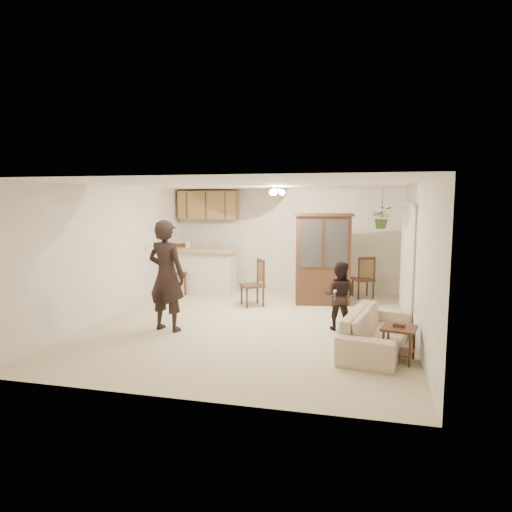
% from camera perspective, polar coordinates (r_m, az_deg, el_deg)
% --- Properties ---
extents(floor, '(6.50, 6.50, 0.00)m').
position_cam_1_polar(floor, '(8.37, -0.50, -8.44)').
color(floor, beige).
rests_on(floor, ground).
extents(ceiling, '(5.50, 6.50, 0.02)m').
position_cam_1_polar(ceiling, '(8.07, -0.52, 8.92)').
color(ceiling, white).
rests_on(ceiling, wall_back).
extents(wall_back, '(5.50, 0.02, 2.50)m').
position_cam_1_polar(wall_back, '(11.29, 3.50, 2.04)').
color(wall_back, white).
rests_on(wall_back, ground).
extents(wall_front, '(5.50, 0.02, 2.50)m').
position_cam_1_polar(wall_front, '(5.08, -9.46, -4.29)').
color(wall_front, white).
rests_on(wall_front, ground).
extents(wall_left, '(0.02, 6.50, 2.50)m').
position_cam_1_polar(wall_left, '(9.19, -17.39, 0.56)').
color(wall_left, white).
rests_on(wall_left, ground).
extents(wall_right, '(0.02, 6.50, 2.50)m').
position_cam_1_polar(wall_right, '(7.93, 19.16, -0.50)').
color(wall_right, white).
rests_on(wall_right, ground).
extents(breakfast_bar, '(1.60, 0.55, 1.00)m').
position_cam_1_polar(breakfast_bar, '(11.00, -6.90, -2.07)').
color(breakfast_bar, silver).
rests_on(breakfast_bar, floor).
extents(bar_top, '(1.75, 0.70, 0.08)m').
position_cam_1_polar(bar_top, '(10.93, -6.94, 0.78)').
color(bar_top, tan).
rests_on(bar_top, breakfast_bar).
extents(upper_cabinets, '(1.50, 0.34, 0.70)m').
position_cam_1_polar(upper_cabinets, '(11.56, -6.00, 6.35)').
color(upper_cabinets, olive).
rests_on(upper_cabinets, wall_back).
extents(vertical_blinds, '(0.06, 2.30, 2.10)m').
position_cam_1_polar(vertical_blinds, '(8.83, 18.30, -0.70)').
color(vertical_blinds, beige).
rests_on(vertical_blinds, wall_right).
extents(ceiling_fixture, '(0.36, 0.36, 0.20)m').
position_cam_1_polar(ceiling_fixture, '(9.20, 2.54, 8.07)').
color(ceiling_fixture, '#FEEDBE').
rests_on(ceiling_fixture, ceiling).
extents(hanging_plant, '(0.43, 0.37, 0.48)m').
position_cam_1_polar(hanging_plant, '(10.24, 15.49, 4.64)').
color(hanging_plant, '#2D5321').
rests_on(hanging_plant, ceiling).
extents(plant_cord, '(0.01, 0.01, 0.65)m').
position_cam_1_polar(plant_cord, '(10.23, 15.55, 6.46)').
color(plant_cord, black).
rests_on(plant_cord, ceiling).
extents(sofa, '(1.07, 1.98, 0.73)m').
position_cam_1_polar(sofa, '(7.13, 14.89, -8.41)').
color(sofa, beige).
rests_on(sofa, floor).
extents(adult, '(0.73, 0.55, 1.80)m').
position_cam_1_polar(adult, '(7.93, -11.14, -2.80)').
color(adult, black).
rests_on(adult, floor).
extents(child, '(0.75, 0.64, 1.35)m').
position_cam_1_polar(child, '(7.98, 10.39, -4.35)').
color(child, black).
rests_on(child, floor).
extents(china_hutch, '(1.30, 0.68, 1.95)m').
position_cam_1_polar(china_hutch, '(9.84, 8.33, -0.45)').
color(china_hutch, '#3A2015').
rests_on(china_hutch, floor).
extents(side_table, '(0.53, 0.53, 0.54)m').
position_cam_1_polar(side_table, '(6.75, 17.41, -10.38)').
color(side_table, '#3A2015').
rests_on(side_table, floor).
extents(chair_bar, '(0.65, 0.65, 1.19)m').
position_cam_1_polar(chair_bar, '(11.05, -9.84, -2.96)').
color(chair_bar, '#3A2015').
rests_on(chair_bar, floor).
extents(chair_hutch_left, '(0.61, 0.61, 0.99)m').
position_cam_1_polar(chair_hutch_left, '(9.67, -0.47, -4.62)').
color(chair_hutch_left, '#3A2015').
rests_on(chair_hutch_left, floor).
extents(chair_hutch_right, '(0.56, 0.56, 0.97)m').
position_cam_1_polar(chair_hutch_right, '(10.75, 13.22, -3.66)').
color(chair_hutch_right, '#3A2015').
rests_on(chair_hutch_right, floor).
extents(controller_adult, '(0.08, 0.17, 0.05)m').
position_cam_1_polar(controller_adult, '(7.50, -13.23, 0.93)').
color(controller_adult, white).
rests_on(controller_adult, adult).
extents(controller_child, '(0.05, 0.11, 0.03)m').
position_cam_1_polar(controller_child, '(7.71, 9.84, -4.35)').
color(controller_child, white).
rests_on(controller_child, child).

